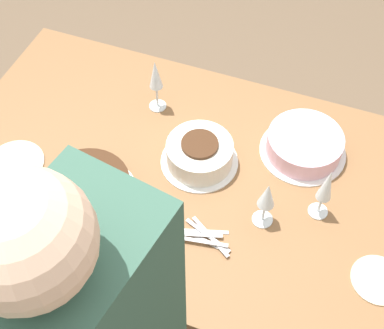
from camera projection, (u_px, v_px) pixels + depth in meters
ground_plane at (192, 272)px, 2.37m from camera, size 12.00×12.00×0.00m
dining_table at (192, 190)px, 1.85m from camera, size 1.68×0.97×0.75m
cake_center_white at (200, 154)px, 1.76m from camera, size 0.26×0.26×0.10m
cake_front_chocolate at (87, 190)px, 1.68m from camera, size 0.32×0.32×0.09m
cake_back_decorated at (304, 145)px, 1.79m from camera, size 0.29×0.29×0.08m
wine_glass_near at (267, 197)px, 1.56m from camera, size 0.07×0.07×0.19m
wine_glass_far at (327, 186)px, 1.57m from camera, size 0.06×0.06×0.21m
wine_glass_extra at (156, 77)px, 1.83m from camera, size 0.06×0.06×0.22m
dessert_plate_left at (15, 163)px, 1.79m from camera, size 0.19×0.19×0.01m
dessert_plate_right at (378, 280)px, 1.54m from camera, size 0.16×0.16×0.01m
fork_pile at (201, 236)px, 1.62m from camera, size 0.21×0.10×0.02m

